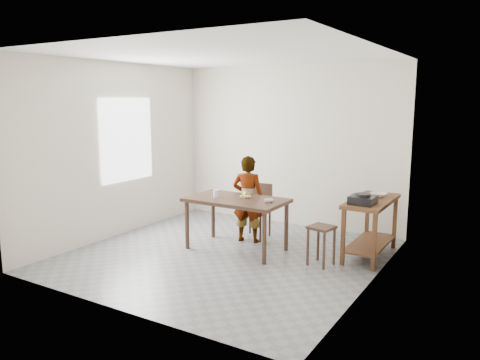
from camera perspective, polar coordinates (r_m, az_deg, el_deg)
The scene contains 17 objects.
floor at distance 6.58m, azimuth -1.83°, elevation -9.31°, with size 4.00×4.00×0.04m, color slate.
ceiling at distance 6.24m, azimuth -1.97°, elevation 15.20°, with size 4.00×4.00×0.04m, color white.
wall_back at distance 8.02m, azimuth 6.02°, elevation 4.16°, with size 4.00×0.04×2.70m, color beige.
wall_front at distance 4.72m, azimuth -15.40°, elevation -0.10°, with size 4.00×0.04×2.70m, color beige.
wall_left at distance 7.55m, azimuth -14.88°, elevation 3.53°, with size 0.04×4.00×2.70m, color beige.
wall_right at distance 5.44m, azimuth 16.24°, elevation 1.14°, with size 0.04×4.00×2.70m, color beige.
window_pane at distance 7.64m, azimuth -13.59°, elevation 4.79°, with size 0.02×1.10×1.30m, color white.
dining_table at distance 6.70m, azimuth -0.44°, elevation -5.40°, with size 1.40×0.80×0.75m, color #3D261B, non-canonical shape.
prep_counter at distance 6.66m, azimuth 15.61°, elevation -5.65°, with size 0.50×1.20×0.80m, color #55301A, non-canonical shape.
child at distance 7.02m, azimuth 0.98°, elevation -2.34°, with size 0.48×0.32×1.31m, color silver.
dining_chair at distance 7.27m, azimuth 1.85°, elevation -3.83°, with size 0.40×0.40×0.84m, color #3D261B, non-canonical shape.
stool at distance 6.21m, azimuth 9.85°, elevation -7.88°, with size 0.30×0.30×0.52m, color #3D261B, non-canonical shape.
glass_tumbler at distance 6.72m, azimuth -2.92°, elevation -1.63°, with size 0.08×0.08×0.10m, color white.
small_bowl at distance 6.39m, azimuth 3.51°, elevation -2.52°, with size 0.13×0.13×0.04m, color silver.
banana at distance 6.62m, azimuth 0.64°, elevation -1.98°, with size 0.17×0.12×0.06m, color #ECBD45, non-canonical shape.
serving_bowl at distance 6.75m, azimuth 16.52°, elevation -1.75°, with size 0.23×0.23×0.06m, color silver.
gas_burner at distance 6.24m, azimuth 14.74°, elevation -2.36°, with size 0.32×0.32×0.11m, color black.
Camera 1 is at (3.39, -5.21, 2.13)m, focal length 35.00 mm.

